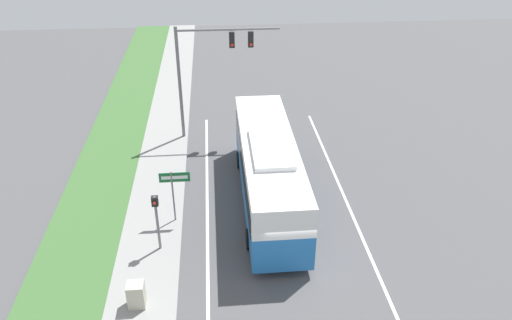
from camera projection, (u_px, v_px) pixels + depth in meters
name	position (u px, v px, depth m)	size (l,w,h in m)	color
ground_plane	(290.00, 262.00, 21.79)	(80.00, 80.00, 0.00)	#4C4C4F
sidewalk	(147.00, 270.00, 21.28)	(2.80, 80.00, 0.12)	gray
grass_verge	(70.00, 275.00, 21.03)	(3.60, 80.00, 0.10)	#3D6633
lane_divider_near	(208.00, 267.00, 21.51)	(0.14, 30.00, 0.01)	silver
lane_divider_far	(371.00, 257.00, 22.07)	(0.14, 30.00, 0.01)	silver
bus	(268.00, 167.00, 24.86)	(2.78, 11.61, 3.72)	#236BB7
signal_gantry	(208.00, 61.00, 29.78)	(6.17, 0.41, 7.17)	slate
pedestrian_signal	(156.00, 214.00, 21.51)	(0.28, 0.34, 2.88)	slate
street_sign	(174.00, 186.00, 23.35)	(1.43, 0.08, 2.82)	slate
utility_cabinet	(136.00, 295.00, 19.18)	(0.65, 0.59, 1.08)	#B7B29E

